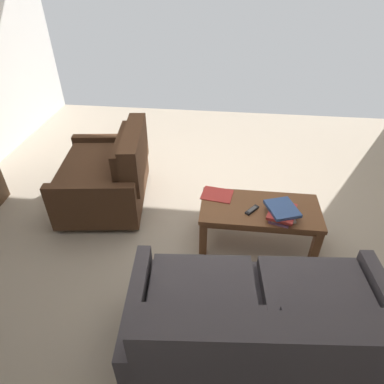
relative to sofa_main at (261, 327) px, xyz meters
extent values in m
cube|color=tan|center=(0.44, -1.46, -0.36)|extent=(5.98, 5.98, 0.01)
cylinder|color=black|center=(-0.65, -0.51, -0.33)|extent=(0.05, 0.05, 0.06)
cylinder|color=black|center=(0.73, -0.39, -0.33)|extent=(0.05, 0.05, 0.06)
cube|color=#4C474C|center=(0.01, -0.07, -0.12)|extent=(1.61, 1.01, 0.37)
cube|color=#4C474C|center=(-0.38, -0.13, 0.12)|extent=(0.78, 0.83, 0.10)
cube|color=#4C474C|center=(0.39, -0.06, 0.12)|extent=(0.78, 0.83, 0.10)
cube|color=#4C474C|center=(-0.03, 0.30, 0.26)|extent=(1.55, 0.31, 0.48)
cube|color=#4C474C|center=(-0.40, 0.16, 0.26)|extent=(0.70, 0.18, 0.35)
cube|color=#4C474C|center=(0.37, 0.23, 0.26)|extent=(0.70, 0.18, 0.35)
cube|color=#4C474C|center=(-0.81, -0.14, -0.05)|extent=(0.18, 0.88, 0.53)
cube|color=#4C474C|center=(0.82, 0.00, -0.05)|extent=(0.18, 0.88, 0.53)
cylinder|color=black|center=(2.06, -2.00, -0.33)|extent=(0.06, 0.06, 0.06)
cylinder|color=black|center=(1.96, -1.23, -0.33)|extent=(0.06, 0.06, 0.06)
cylinder|color=black|center=(1.31, -2.10, -0.33)|extent=(0.06, 0.06, 0.06)
cylinder|color=black|center=(1.21, -1.32, -0.33)|extent=(0.06, 0.06, 0.06)
cube|color=#4C301E|center=(1.63, -1.66, -0.12)|extent=(0.99, 1.05, 0.36)
cube|color=#4C301E|center=(1.65, -1.66, 0.11)|extent=(0.87, 0.97, 0.10)
cube|color=#4C301E|center=(1.26, -1.71, 0.26)|extent=(0.30, 0.96, 0.50)
cube|color=#4C301E|center=(1.37, -1.70, 0.26)|extent=(0.23, 0.85, 0.36)
cube|color=#4C301E|center=(1.70, -2.18, -0.05)|extent=(0.88, 0.21, 0.52)
cube|color=#4C301E|center=(1.57, -1.15, -0.05)|extent=(0.88, 0.21, 0.52)
cube|color=brown|center=(-0.05, -1.19, 0.04)|extent=(1.11, 0.54, 0.04)
cube|color=brown|center=(-0.05, -1.19, 0.00)|extent=(1.02, 0.48, 0.05)
cube|color=brown|center=(-0.56, -1.42, -0.17)|extent=(0.07, 0.07, 0.38)
cube|color=brown|center=(0.46, -1.42, -0.17)|extent=(0.07, 0.07, 0.38)
cube|color=brown|center=(-0.56, -0.97, -0.17)|extent=(0.07, 0.07, 0.38)
cube|color=brown|center=(0.46, -0.97, -0.17)|extent=(0.07, 0.07, 0.38)
cube|color=#996699|center=(-0.23, -1.09, 0.07)|extent=(0.25, 0.32, 0.02)
cube|color=silver|center=(-0.23, -1.08, 0.09)|extent=(0.22, 0.24, 0.02)
cube|color=#C63833|center=(-0.23, -1.09, 0.11)|extent=(0.30, 0.34, 0.03)
cube|color=#385693|center=(-0.23, -1.10, 0.14)|extent=(0.32, 0.35, 0.03)
cube|color=black|center=(0.03, -1.13, 0.07)|extent=(0.13, 0.15, 0.02)
cube|color=#59595B|center=(0.03, -1.13, 0.08)|extent=(0.09, 0.11, 0.00)
cube|color=#C63833|center=(0.36, -1.34, 0.06)|extent=(0.32, 0.27, 0.01)
camera|label=1|loc=(0.30, 1.28, 2.00)|focal=31.17mm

